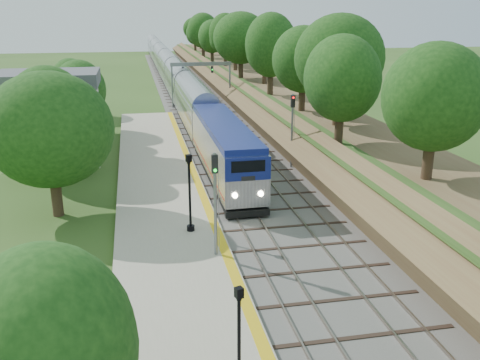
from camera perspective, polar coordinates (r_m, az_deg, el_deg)
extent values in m
plane|color=#2D4C19|center=(23.93, 7.48, -15.70)|extent=(320.00, 320.00, 0.00)
cube|color=#4C4944|center=(80.36, -4.90, 8.38)|extent=(9.50, 170.00, 0.12)
cube|color=gray|center=(80.08, -6.86, 8.39)|extent=(0.08, 170.00, 0.16)
cube|color=gray|center=(80.21, -5.82, 8.43)|extent=(0.08, 170.00, 0.16)
cube|color=gray|center=(80.49, -3.99, 8.52)|extent=(0.08, 170.00, 0.16)
cube|color=gray|center=(80.68, -2.97, 8.56)|extent=(0.08, 170.00, 0.16)
cube|color=#A8A087|center=(37.17, -8.11, -2.78)|extent=(6.40, 68.00, 0.38)
cube|color=gold|center=(37.33, -3.75, -2.22)|extent=(0.55, 68.00, 0.01)
cube|color=brown|center=(81.73, 1.79, 9.61)|extent=(9.00, 170.00, 3.00)
cube|color=brown|center=(80.97, -0.94, 9.40)|extent=(4.47, 170.00, 4.54)
cylinder|color=#332316|center=(34.50, 18.33, 2.04)|extent=(0.60, 0.60, 2.62)
sphere|color=#143B10|center=(33.76, 18.92, 7.87)|extent=(5.70, 5.70, 5.70)
cylinder|color=#332316|center=(81.05, 0.76, 11.56)|extent=(0.60, 0.60, 2.62)
sphere|color=#143B10|center=(80.74, 0.77, 14.07)|extent=(5.70, 5.70, 5.70)
cylinder|color=#332316|center=(130.19, -3.97, 13.89)|extent=(0.60, 0.60, 2.62)
sphere|color=#143B10|center=(129.99, -4.00, 15.45)|extent=(5.70, 5.70, 5.70)
cube|color=beige|center=(50.28, -19.39, 5.62)|extent=(8.00, 6.00, 6.80)
cube|color=#53555A|center=(49.66, -19.86, 10.13)|extent=(8.60, 6.60, 1.20)
cube|color=black|center=(48.45, -14.77, 3.67)|extent=(0.05, 1.10, 1.30)
cube|color=black|center=(51.95, -14.57, 4.62)|extent=(0.05, 1.10, 1.30)
cube|color=black|center=(47.87, -15.03, 6.92)|extent=(0.05, 1.10, 1.30)
cube|color=black|center=(51.41, -14.82, 7.65)|extent=(0.05, 1.10, 1.30)
cylinder|color=slate|center=(74.67, -7.22, 9.94)|extent=(0.24, 0.24, 6.20)
cylinder|color=slate|center=(75.66, -1.08, 10.18)|extent=(0.24, 0.24, 6.20)
cube|color=slate|center=(74.73, -4.18, 12.24)|extent=(8.40, 0.25, 0.50)
cube|color=black|center=(74.39, -6.10, 11.58)|extent=(0.30, 0.20, 0.90)
cube|color=black|center=(74.86, -2.99, 11.70)|extent=(0.30, 0.20, 0.90)
sphere|color=#143B10|center=(15.65, -20.07, -16.76)|extent=(5.32, 5.32, 5.32)
cylinder|color=#332316|center=(46.65, -17.30, 2.18)|extent=(0.60, 0.60, 2.45)
sphere|color=#143B10|center=(45.91, -17.68, 6.18)|extent=(5.32, 5.32, 5.32)
cylinder|color=#332316|center=(62.17, -15.96, 6.07)|extent=(0.60, 0.60, 2.45)
sphere|color=#143B10|center=(61.62, -16.22, 9.10)|extent=(5.32, 5.32, 5.32)
cube|color=black|center=(42.93, -1.67, 0.78)|extent=(2.75, 17.19, 0.60)
cube|color=#B7BAC1|center=(42.39, -1.69, 3.35)|extent=(2.98, 17.90, 3.38)
cube|color=navy|center=(41.95, -1.72, 5.87)|extent=(2.86, 17.19, 0.44)
cube|color=navy|center=(33.63, 0.87, 1.16)|extent=(2.95, 0.10, 1.49)
cube|color=black|center=(33.54, 0.88, 1.46)|extent=(2.19, 0.06, 0.75)
cube|color=#A91510|center=(42.69, -1.68, 1.86)|extent=(3.00, 17.54, 0.10)
cube|color=#B7BAC1|center=(61.34, -4.78, 7.49)|extent=(2.98, 19.89, 3.88)
cube|color=#B7BAC1|center=(81.49, -6.50, 10.00)|extent=(2.98, 19.89, 3.88)
cube|color=#B7BAC1|center=(101.77, -7.55, 11.50)|extent=(2.98, 19.89, 3.88)
cube|color=#B7BAC1|center=(122.13, -8.25, 12.51)|extent=(2.98, 19.89, 3.88)
cube|color=#B7BAC1|center=(142.52, -8.76, 13.22)|extent=(2.98, 19.89, 3.88)
cube|color=#B7BAC1|center=(162.94, -9.14, 13.76)|extent=(2.98, 19.89, 3.88)
cylinder|color=black|center=(19.07, -0.11, -16.98)|extent=(0.13, 0.13, 3.51)
cube|color=black|center=(18.04, -0.11, -11.92)|extent=(0.32, 0.32, 0.36)
cube|color=silver|center=(18.04, -0.11, -11.92)|extent=(0.23, 0.23, 0.27)
cylinder|color=black|center=(32.48, -5.28, -5.11)|extent=(0.47, 0.47, 0.32)
cylinder|color=black|center=(31.73, -5.38, -1.66)|extent=(0.15, 0.15, 4.16)
cube|color=black|center=(31.05, -5.50, 2.33)|extent=(0.37, 0.37, 0.43)
cube|color=silver|center=(31.05, -5.50, 2.33)|extent=(0.26, 0.26, 0.32)
cylinder|color=slate|center=(28.34, -2.65, -2.68)|extent=(0.18, 0.18, 5.72)
cube|color=black|center=(27.62, -2.72, 1.73)|extent=(0.34, 0.22, 0.99)
cylinder|color=#0CE526|center=(27.50, -2.68, 1.66)|extent=(0.16, 0.06, 0.16)
cylinder|color=slate|center=(45.64, 5.57, 5.22)|extent=(0.18, 0.18, 6.29)
cube|color=black|center=(45.16, 5.67, 8.36)|extent=(0.34, 0.22, 1.01)
cylinder|color=#FF0C0C|center=(45.03, 5.71, 8.33)|extent=(0.16, 0.06, 0.16)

